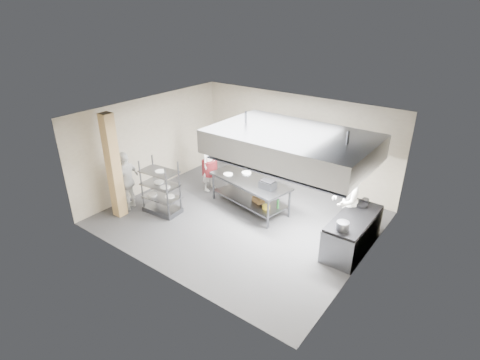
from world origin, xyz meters
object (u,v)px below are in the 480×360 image
Objects in this scene: cooking_range at (352,234)px; chef_line at (344,200)px; pass_rack at (161,187)px; griddle at (268,185)px; chef_plating at (127,181)px; stockpot at (343,226)px; chef_head at (209,164)px; island at (250,194)px.

chef_line is (-0.48, 0.51, 0.55)m from cooking_range.
griddle is at bearing 26.85° from pass_rack.
cooking_range is at bearing 12.06° from pass_rack.
griddle is (3.56, 2.01, 0.12)m from chef_plating.
griddle is at bearing 163.26° from stockpot.
pass_rack is 3.85× the size of griddle.
chef_line is at bearing 133.46° from cooking_range.
chef_plating is at bearing 147.96° from chef_head.
chef_line is 1.30m from stockpot.
island is at bearing 109.41° from chef_plating.
griddle reaches higher than cooking_range.
stockpot is (3.20, -0.88, 0.54)m from island.
chef_line is at bearing 19.13° from pass_rack.
chef_head reaches higher than cooking_range.
stockpot is at bearing 84.39° from chef_plating.
chef_line reaches higher than chef_plating.
chef_head is 2.61m from chef_plating.
chef_plating is (-5.60, -2.47, -0.09)m from chef_line.
chef_plating is (-0.97, -0.41, 0.09)m from pass_rack.
chef_line is at bearing 15.07° from griddle.
griddle is at bearing 0.24° from island.
stockpot is at bearing -109.73° from chef_head.
chef_head is 4.50m from chef_line.
pass_rack reaches higher than griddle.
pass_rack reaches higher than stockpot.
pass_rack is 1.97m from chef_head.
cooking_range is (5.11, 1.56, -0.38)m from pass_rack.
cooking_range is 0.92m from stockpot.
pass_rack is 0.82× the size of chef_line.
chef_line is at bearing 17.61° from island.
pass_rack is at bearing 169.00° from chef_head.
island is 1.27× the size of chef_line.
pass_rack is 1.05m from chef_plating.
chef_plating reaches higher than chef_head.
cooking_range is 1.13× the size of chef_plating.
chef_plating is at bearing -162.06° from cooking_range.
chef_line is 6.82× the size of stockpot.
pass_rack is 5.59× the size of stockpot.
chef_line reaches higher than pass_rack.
griddle is at bearing 179.01° from cooking_range.
chef_line is at bearing 96.52° from chef_plating.
pass_rack reaches higher than island.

